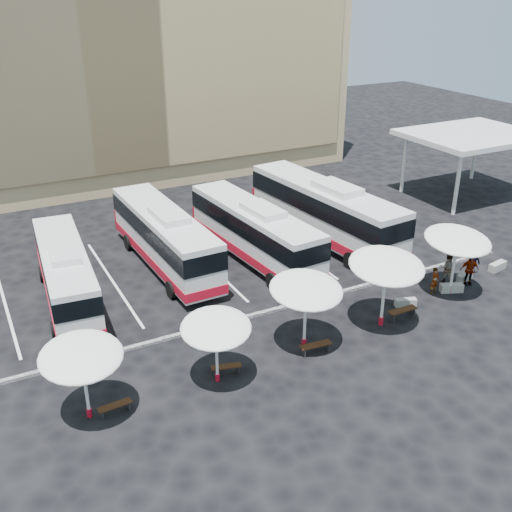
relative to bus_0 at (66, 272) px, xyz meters
name	(u,v)px	position (x,y,z in m)	size (l,w,h in m)	color
ground	(265,319)	(8.76, -6.73, -1.78)	(120.00, 120.00, 0.00)	black
sandstone_building	(92,25)	(8.76, 25.14, 10.85)	(42.00, 18.25, 29.60)	tan
service_canopy	(472,137)	(32.76, 3.27, 3.09)	(10.00, 8.00, 5.20)	silver
curb_divider	(261,313)	(8.76, -6.23, -1.70)	(34.00, 0.25, 0.15)	black
bay_lines	(206,261)	(8.76, 1.27, -1.77)	(24.15, 12.00, 0.01)	white
bus_0	(66,272)	(0.00, 0.00, 0.00)	(3.19, 11.10, 3.48)	silver
bus_1	(164,236)	(6.33, 1.83, 0.21)	(3.13, 12.33, 3.89)	silver
bus_2	(254,230)	(11.64, 0.16, 0.19)	(3.55, 12.27, 3.84)	silver
bus_3	(325,210)	(17.25, 0.70, 0.41)	(4.13, 13.70, 4.28)	silver
sunshade_0	(81,357)	(-1.31, -10.23, 1.15)	(3.34, 3.39, 3.44)	silver
sunshade_1	(216,328)	(4.33, -10.46, 0.96)	(4.02, 4.04, 3.23)	silver
sunshade_2	(306,290)	(9.21, -9.86, 1.32)	(3.68, 3.72, 3.65)	silver
sunshade_3	(387,266)	(13.79, -9.99, 1.59)	(4.54, 4.58, 3.96)	silver
sunshade_4	(458,241)	(19.47, -9.04, 1.47)	(3.78, 3.82, 3.82)	silver
wood_bench_0	(115,407)	(-0.31, -10.52, -1.44)	(1.43, 0.46, 0.43)	black
wood_bench_1	(226,368)	(4.90, -10.16, -1.45)	(1.42, 0.71, 0.42)	black
wood_bench_2	(316,346)	(9.38, -10.62, -1.41)	(1.61, 0.57, 0.48)	black
wood_bench_3	(402,311)	(15.19, -9.98, -1.38)	(1.68, 0.45, 0.51)	black
conc_bench_0	(405,302)	(16.20, -9.07, -1.56)	(1.16, 0.39, 0.44)	gray
conc_bench_1	(451,288)	(19.62, -9.00, -1.53)	(1.30, 0.43, 0.49)	gray
conc_bench_2	(465,277)	(21.35, -8.29, -1.56)	(1.14, 0.38, 0.43)	gray
conc_bench_3	(497,266)	(24.18, -8.18, -1.53)	(1.31, 0.44, 0.49)	gray
passenger_0	(435,281)	(18.59, -8.65, -0.98)	(0.58, 0.38, 1.59)	black
passenger_1	(448,268)	(20.24, -7.94, -0.87)	(0.88, 0.69, 1.81)	black
passenger_2	(469,270)	(21.11, -8.76, -0.82)	(1.12, 0.47, 1.91)	black
passenger_3	(473,261)	(22.29, -7.87, -0.90)	(1.14, 0.65, 1.76)	black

